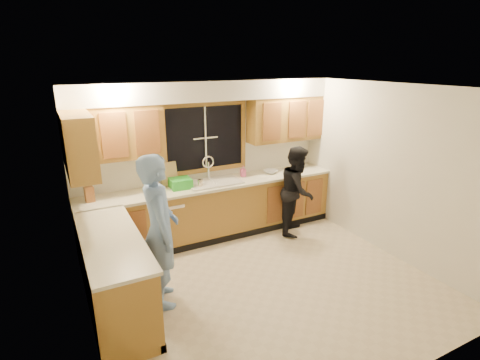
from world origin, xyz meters
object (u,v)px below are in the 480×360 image
Objects in this scene: knife_block at (89,194)px; sink at (213,186)px; dishwasher at (164,223)px; woman at (297,190)px; bowl at (271,172)px; man at (160,231)px; stove at (124,302)px; dish_crate at (180,183)px; soap_bottle at (243,171)px.

sink is at bearing -7.67° from knife_block.
dishwasher is 0.55× the size of woman.
knife_block is 0.92× the size of bowl.
man is 7.80× the size of bowl.
bowl is at bearing 1.45° from dishwasher.
bowl is at bearing 1.80° from sink.
stove is 3.83× the size of bowl.
dishwasher is at bearing -178.55° from bowl.
woman reaches higher than dish_crate.
stove is 2.87× the size of dish_crate.
woman is 0.96m from soap_bottle.
bowl reaches higher than stove.
dishwasher is 2.04m from stove.
bowl is (2.36, 1.37, 0.03)m from man.
sink reaches higher than soap_bottle.
man is at bearing -142.12° from soap_bottle.
sink is 1.10m from bowl.
knife_block is at bearing -178.28° from soap_bottle.
stove is 3.48m from bowl.
woman is at bearing -15.66° from dish_crate.
sink is at bearing -170.71° from soap_bottle.
woman is 3.19m from knife_block.
knife_block is (-1.85, 0.02, 0.16)m from sink.
bowl is (1.64, 0.02, -0.04)m from dish_crate.
dish_crate is at bearing -7.41° from knife_block.
woman reaches higher than bowl.
man is at bearing -117.82° from dish_crate.
knife_block is (-0.59, 1.36, 0.11)m from man.
sink is 0.96× the size of stove.
woman reaches higher than knife_block.
man reaches higher than stove.
woman is at bearing -63.59° from man.
stove is 2.29m from dish_crate.
sink is 0.58× the size of woman.
man reaches higher than sink.
bowl reaches higher than dishwasher.
sink is at bearing 45.39° from stove.
man is at bearing -149.75° from bowl.
stove is 0.61× the size of woman.
dish_crate is at bearing 118.27° from woman.
knife_block reaches higher than dish_crate.
bowl is (2.90, 1.86, 0.50)m from stove.
sink is 3.97× the size of knife_block.
bowl is (1.95, 0.05, 0.54)m from dishwasher.
stove is 0.49× the size of man.
man is 2.34m from soap_bottle.
woman is (2.14, -0.49, 0.33)m from dishwasher.
soap_bottle is at bearing -5.23° from knife_block.
knife_block is 1.31m from dish_crate.
stove is 0.86m from man.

